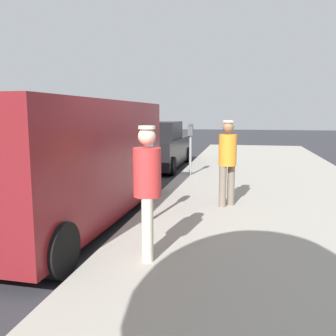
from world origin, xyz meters
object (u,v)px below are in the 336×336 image
object	(u,v)px
pedestrian_in_orange	(227,158)
pedestrian_in_red	(147,184)
parked_van	(68,159)
parking_meter_near	(150,160)
parking_meter_far	(191,140)
parked_sedan_ahead	(157,147)

from	to	relation	value
pedestrian_in_orange	pedestrian_in_red	bearing A→B (deg)	-106.51
pedestrian_in_red	parked_van	xyz separation A→B (m)	(-1.87, 1.65, 0.07)
pedestrian_in_red	parking_meter_near	bearing A→B (deg)	103.08
parking_meter_far	pedestrian_in_orange	size ratio (longest dim) A/B	0.92
parking_meter_far	parked_sedan_ahead	bearing A→B (deg)	124.59
pedestrian_in_orange	parked_sedan_ahead	bearing A→B (deg)	115.77
pedestrian_in_red	pedestrian_in_orange	size ratio (longest dim) A/B	0.99
pedestrian_in_red	pedestrian_in_orange	bearing A→B (deg)	73.49
parked_van	parked_sedan_ahead	distance (m)	6.91
parking_meter_near	parked_van	world-z (taller)	parked_van
parking_meter_far	parked_van	world-z (taller)	parked_van
pedestrian_in_red	parked_sedan_ahead	world-z (taller)	pedestrian_in_red
parked_van	pedestrian_in_red	bearing A→B (deg)	-41.36
pedestrian_in_orange	parked_van	distance (m)	2.96
parking_meter_near	parked_van	size ratio (longest dim) A/B	0.29
parking_meter_near	parked_van	bearing A→B (deg)	177.94
parking_meter_far	pedestrian_in_red	distance (m)	6.32
parked_van	parked_sedan_ahead	bearing A→B (deg)	90.36
parking_meter_near	pedestrian_in_orange	distance (m)	1.74
parking_meter_far	pedestrian_in_red	xyz separation A→B (m)	(0.37, -6.30, -0.09)
pedestrian_in_orange	parked_van	xyz separation A→B (m)	(-2.71, -1.19, 0.06)
parked_sedan_ahead	pedestrian_in_red	bearing A→B (deg)	-77.38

